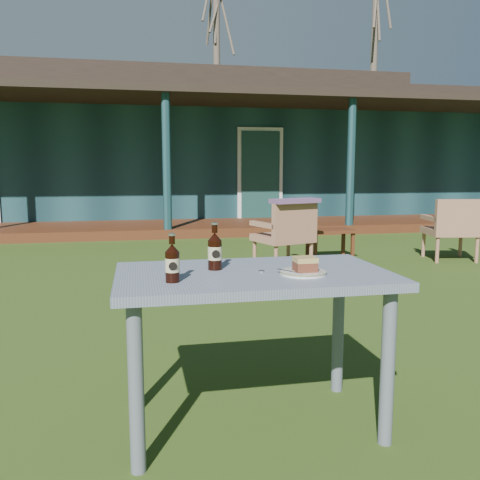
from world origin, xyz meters
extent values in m
plane|color=#334916|center=(0.00, 0.00, 0.00)|extent=(80.00, 80.00, 0.00)
cube|color=#17373C|center=(0.00, 9.50, 1.30)|extent=(15.00, 6.00, 2.60)
cube|color=black|center=(0.00, 9.50, 2.75)|extent=(15.80, 6.80, 0.30)
cube|color=black|center=(0.00, 9.50, 3.15)|extent=(12.00, 3.50, 0.60)
cube|color=#4C2412|center=(0.00, 5.60, 0.08)|extent=(15.00, 1.80, 0.16)
cube|color=black|center=(0.00, 5.60, 2.45)|extent=(15.40, 2.00, 0.12)
cylinder|color=#17373C|center=(0.00, 4.80, 1.23)|extent=(0.14, 0.14, 2.45)
cylinder|color=#17373C|center=(3.25, 4.80, 1.23)|extent=(0.14, 0.14, 2.45)
cube|color=white|center=(2.00, 6.48, 1.00)|extent=(0.95, 0.06, 2.00)
cube|color=#193D38|center=(2.00, 6.45, 1.00)|extent=(0.80, 0.04, 1.85)
cylinder|color=brown|center=(3.00, 18.50, 4.75)|extent=(0.28, 0.28, 9.50)
cylinder|color=brown|center=(9.50, 17.00, 5.50)|extent=(0.28, 0.28, 11.00)
cube|color=slate|center=(0.00, -1.60, 0.70)|extent=(1.20, 0.70, 0.04)
cylinder|color=slate|center=(-0.52, -1.87, 0.34)|extent=(0.06, 0.06, 0.68)
cylinder|color=slate|center=(0.52, -1.87, 0.34)|extent=(0.06, 0.06, 0.68)
cylinder|color=slate|center=(-0.52, -1.33, 0.34)|extent=(0.06, 0.06, 0.68)
cylinder|color=slate|center=(0.52, -1.33, 0.34)|extent=(0.06, 0.06, 0.68)
cylinder|color=silver|center=(0.20, -1.69, 0.73)|extent=(0.20, 0.20, 0.01)
cylinder|color=olive|center=(0.20, -1.69, 0.73)|extent=(0.20, 0.20, 0.00)
cube|color=#5A2C1C|center=(0.20, -1.70, 0.75)|extent=(0.09, 0.08, 0.04)
cube|color=tan|center=(0.20, -1.70, 0.79)|extent=(0.09, 0.09, 0.02)
cube|color=silver|center=(0.13, -1.70, 0.74)|extent=(0.08, 0.13, 0.00)
cylinder|color=black|center=(-0.16, -1.52, 0.79)|extent=(0.06, 0.06, 0.13)
cone|color=black|center=(-0.16, -1.52, 0.87)|extent=(0.06, 0.06, 0.04)
cylinder|color=black|center=(-0.16, -1.52, 0.91)|extent=(0.03, 0.03, 0.04)
cylinder|color=silver|center=(-0.16, -1.52, 0.93)|extent=(0.03, 0.03, 0.01)
cylinder|color=#B9B583|center=(-0.16, -1.52, 0.80)|extent=(0.06, 0.06, 0.06)
cylinder|color=black|center=(-0.16, -1.55, 0.80)|extent=(0.04, 0.00, 0.04)
cylinder|color=black|center=(-0.37, -1.74, 0.78)|extent=(0.06, 0.06, 0.12)
cone|color=black|center=(-0.37, -1.74, 0.86)|extent=(0.06, 0.06, 0.03)
cylinder|color=black|center=(-0.37, -1.74, 0.89)|extent=(0.02, 0.02, 0.03)
cylinder|color=silver|center=(-0.37, -1.74, 0.91)|extent=(0.03, 0.03, 0.01)
cylinder|color=#B9B583|center=(-0.37, -1.74, 0.79)|extent=(0.06, 0.06, 0.06)
cylinder|color=black|center=(-0.37, -1.77, 0.79)|extent=(0.03, 0.00, 0.03)
cylinder|color=silver|center=(0.03, -1.62, 0.72)|extent=(0.03, 0.03, 0.01)
cube|color=#9C674E|center=(1.17, 1.93, 0.36)|extent=(0.73, 0.70, 0.08)
cube|color=#9C674E|center=(1.24, 1.71, 0.60)|extent=(0.58, 0.25, 0.38)
cube|color=#9C674E|center=(1.41, 2.03, 0.53)|extent=(0.22, 0.50, 0.05)
cube|color=#9C674E|center=(0.91, 1.87, 0.53)|extent=(0.22, 0.50, 0.05)
cylinder|color=#9C674E|center=(1.33, 2.23, 0.16)|extent=(0.05, 0.05, 0.32)
cylinder|color=#9C674E|center=(0.86, 2.07, 0.16)|extent=(0.05, 0.05, 0.32)
cylinder|color=#9C674E|center=(1.47, 1.79, 0.16)|extent=(0.05, 0.05, 0.32)
cylinder|color=#9C674E|center=(1.01, 1.64, 0.16)|extent=(0.05, 0.05, 0.32)
cube|color=#9C674E|center=(3.45, 2.07, 0.37)|extent=(0.68, 0.65, 0.08)
cube|color=#9C674E|center=(3.40, 1.83, 0.60)|extent=(0.59, 0.18, 0.39)
cube|color=#9C674E|center=(3.71, 2.04, 0.54)|extent=(0.16, 0.52, 0.06)
cube|color=#9C674E|center=(3.19, 2.13, 0.54)|extent=(0.16, 0.52, 0.06)
cylinder|color=#9C674E|center=(3.73, 2.25, 0.16)|extent=(0.05, 0.05, 0.33)
cylinder|color=#9C674E|center=(3.24, 2.34, 0.16)|extent=(0.05, 0.05, 0.33)
cylinder|color=#9C674E|center=(3.65, 1.79, 0.16)|extent=(0.05, 0.05, 0.33)
cylinder|color=#9C674E|center=(3.16, 1.88, 0.16)|extent=(0.05, 0.05, 0.33)
cube|color=#6C4873|center=(1.24, 1.71, 0.81)|extent=(0.62, 0.38, 0.05)
cube|color=#4C2412|center=(1.94, 2.39, 0.38)|extent=(0.60, 0.40, 0.04)
cube|color=#4C2412|center=(1.69, 2.24, 0.18)|extent=(0.04, 0.04, 0.36)
cube|color=#4C2412|center=(2.19, 2.24, 0.18)|extent=(0.04, 0.04, 0.36)
cube|color=#4C2412|center=(1.69, 2.54, 0.18)|extent=(0.04, 0.04, 0.36)
cube|color=#4C2412|center=(2.19, 2.54, 0.18)|extent=(0.04, 0.04, 0.36)
camera|label=1|loc=(-0.50, -3.75, 1.17)|focal=38.00mm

